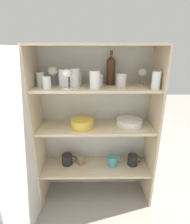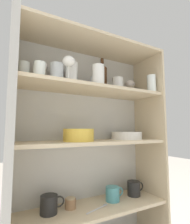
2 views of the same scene
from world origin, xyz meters
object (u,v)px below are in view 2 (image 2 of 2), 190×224
Objects in this scene: storage_jar at (70,203)px; coffee_mug_primary at (113,194)px; plate_stack_white at (127,136)px; mixing_bowl_large at (79,135)px; wine_bottle at (102,78)px.

coffee_mug_primary is at bearing -5.49° from storage_jar.
storage_jar is at bearing 177.40° from plate_stack_white.
plate_stack_white is at bearing 6.48° from mixing_bowl_large.
mixing_bowl_large is (-0.40, -0.05, 0.01)m from plate_stack_white.
storage_jar is at bearing 108.63° from mixing_bowl_large.
storage_jar is at bearing 174.51° from coffee_mug_primary.
mixing_bowl_large is (-0.23, -0.11, -0.41)m from wine_bottle.
plate_stack_white is (0.16, -0.07, -0.43)m from wine_bottle.
plate_stack_white is at bearing -22.50° from wine_bottle.
mixing_bowl_large is at bearing -172.22° from coffee_mug_primary.
mixing_bowl_large reaches higher than storage_jar.
coffee_mug_primary reaches higher than storage_jar.
wine_bottle is 2.02× the size of coffee_mug_primary.
mixing_bowl_large is at bearing -154.24° from wine_bottle.
plate_stack_white is 0.58m from storage_jar.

